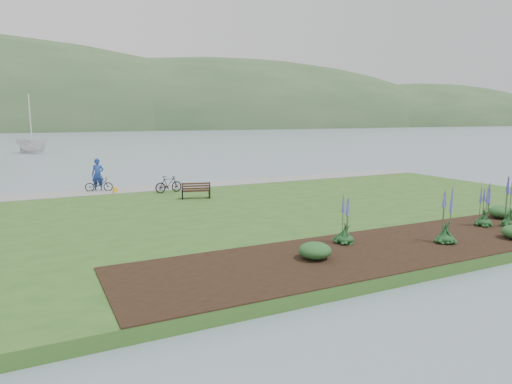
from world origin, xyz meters
The scene contains 17 objects.
ground centered at (0.00, 0.00, 0.00)m, with size 600.00×600.00×0.00m, color slate.
lawn centered at (0.00, -2.00, 0.20)m, with size 34.00×20.00×0.40m, color #2D571E.
shoreline_path centered at (0.00, 6.90, 0.42)m, with size 34.00×2.20×0.03m, color gray.
garden_bed centered at (3.00, -9.80, 0.42)m, with size 24.00×4.40×0.04m, color black.
far_hillside centered at (20.00, 170.00, 0.00)m, with size 580.00×80.00×38.00m, color #33522E, non-canonical shape.
park_bench centered at (-2.43, 2.24, 0.87)m, with size 1.64×0.98×0.95m.
person centered at (-6.86, 7.50, 1.56)m, with size 0.84×0.58×2.32m, color #213F9B.
bicycle_a centered at (-6.86, 7.20, 0.82)m, with size 1.62×0.56×0.85m, color black.
bicycle_b centered at (-3.21, 4.94, 0.90)m, with size 1.66×0.48×1.00m, color black.
sailboat centered at (-10.08, 47.19, 0.00)m, with size 9.50×9.67×25.05m, color silver.
pannier centered at (-6.08, 6.23, 0.57)m, with size 0.20×0.31×0.33m, color yellow.
echium_0 centered at (2.50, -10.32, 1.31)m, with size 0.62×0.62×2.15m.
echium_1 centered at (5.98, -9.19, 1.22)m, with size 0.62×0.62×1.86m.
echium_2 centered at (6.88, -9.72, 1.36)m, with size 0.62×0.62×2.16m.
echium_4 centered at (-0.71, -8.77, 1.19)m, with size 0.62×0.62×2.01m.
shrub_0 centered at (-2.65, -9.79, 0.70)m, with size 1.04×1.04×0.52m, color #1E4C21.
shrub_2 centered at (7.99, -8.53, 0.71)m, with size 1.09×1.09×0.55m, color #1E4C21.
Camera 1 is at (-10.45, -21.33, 4.84)m, focal length 32.00 mm.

